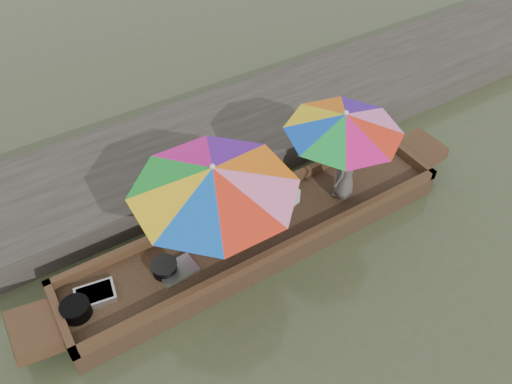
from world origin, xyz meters
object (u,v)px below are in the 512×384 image
tray_scallop (178,271)px  charcoal_grill (165,268)px  tray_crayfish (95,295)px  umbrella_stern (340,155)px  cooking_pot (76,309)px  vendor (346,170)px  supply_bag (288,197)px  boat_hull (260,235)px  umbrella_bow (216,209)px

tray_scallop → charcoal_grill: size_ratio=1.51×
tray_crayfish → umbrella_stern: (3.78, -0.12, 0.73)m
cooking_pot → vendor: vendor is taller
cooking_pot → supply_bag: supply_bag is taller
boat_hull → tray_crayfish: bearing=177.2°
tray_crayfish → charcoal_grill: (0.92, -0.11, 0.03)m
boat_hull → cooking_pot: size_ratio=16.08×
vendor → charcoal_grill: bearing=-29.8°
cooking_pot → umbrella_stern: (4.06, 0.00, 0.68)m
tray_crayfish → vendor: vendor is taller
charcoal_grill → tray_scallop: bearing=-32.6°
boat_hull → umbrella_bow: umbrella_bow is taller
tray_scallop → vendor: 2.85m
tray_crayfish → tray_scallop: tray_crayfish is taller
vendor → cooking_pot: bearing=-29.1°
vendor → boat_hull: bearing=-31.5°
tray_crayfish → umbrella_bow: size_ratio=0.23×
supply_bag → umbrella_bow: bearing=-171.8°
boat_hull → cooking_pot: cooking_pot is taller
boat_hull → umbrella_bow: 1.16m
charcoal_grill → tray_crayfish: bearing=173.1°
tray_scallop → charcoal_grill: (-0.14, 0.09, 0.05)m
cooking_pot → supply_bag: size_ratio=1.31×
supply_bag → vendor: (0.82, -0.28, 0.38)m
tray_scallop → umbrella_stern: 2.82m
charcoal_grill → umbrella_bow: (0.82, -0.01, 0.70)m
umbrella_bow → tray_scallop: bearing=-172.7°
supply_bag → charcoal_grill: bearing=-175.1°
charcoal_grill → umbrella_stern: bearing=-0.1°
umbrella_stern → cooking_pot: bearing=-180.0°
tray_scallop → supply_bag: bearing=7.9°
tray_crayfish → supply_bag: supply_bag is taller
supply_bag → vendor: bearing=-19.0°
cooking_pot → charcoal_grill: (1.20, 0.01, -0.02)m
supply_bag → umbrella_bow: size_ratio=0.13×
umbrella_stern → tray_crayfish: bearing=178.2°
boat_hull → umbrella_stern: 1.66m
tray_scallop → cooking_pot: bearing=176.4°
umbrella_bow → charcoal_grill: bearing=179.6°
boat_hull → umbrella_bow: (-0.67, 0.00, 0.95)m
tray_scallop → supply_bag: supply_bag is taller
tray_scallop → supply_bag: 2.01m
tray_crayfish → tray_scallop: size_ratio=1.00×
tray_crayfish → umbrella_bow: bearing=-3.8°
charcoal_grill → supply_bag: bearing=4.9°
boat_hull → tray_scallop: (-1.35, -0.09, 0.21)m
umbrella_stern → charcoal_grill: bearing=179.9°
tray_scallop → vendor: (2.81, -0.01, 0.48)m
charcoal_grill → umbrella_stern: 2.95m
vendor → umbrella_bow: (-2.13, 0.09, 0.27)m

